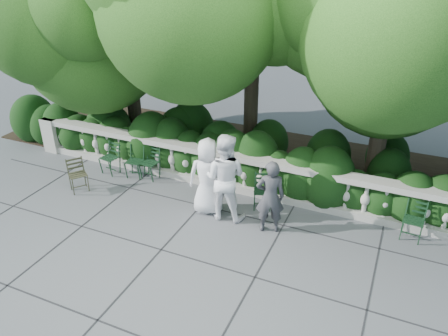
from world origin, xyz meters
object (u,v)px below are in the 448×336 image
at_px(chair_b, 134,179).
at_px(chair_c, 147,181).
at_px(person_woman_grey, 270,197).
at_px(chair_a, 107,175).
at_px(person_businessman, 208,177).
at_px(chair_e, 408,242).
at_px(chair_d, 262,211).
at_px(chair_weathered, 82,193).
at_px(person_casual_man, 224,177).

bearing_deg(chair_b, chair_c, 4.94).
distance_m(chair_c, person_woman_grey, 3.73).
distance_m(chair_a, person_businessman, 3.34).
bearing_deg(chair_b, chair_e, -7.02).
bearing_deg(chair_a, person_woman_grey, 2.18).
distance_m(chair_d, person_businessman, 1.51).
distance_m(chair_c, chair_e, 6.33).
bearing_deg(person_businessman, chair_a, -25.28).
distance_m(chair_a, chair_b, 0.77).
relative_size(chair_weathered, person_businessman, 0.47).
relative_size(chair_c, chair_weathered, 1.00).
distance_m(chair_weathered, person_casual_man, 3.77).
bearing_deg(person_businessman, chair_b, -29.92).
relative_size(chair_d, person_businessman, 0.47).
bearing_deg(chair_e, chair_b, -175.24).
height_order(chair_weathered, person_woman_grey, person_woman_grey).
bearing_deg(person_casual_man, chair_d, -149.46).
relative_size(person_businessman, person_casual_man, 0.90).
relative_size(chair_d, person_woman_grey, 0.51).
height_order(chair_a, chair_weathered, same).
height_order(chair_a, chair_b, same).
relative_size(chair_e, person_businessman, 0.47).
xyz_separation_m(chair_weathered, person_woman_grey, (4.68, 0.40, 0.82)).
xyz_separation_m(chair_a, person_casual_man, (3.60, -0.51, 0.99)).
height_order(chair_c, person_casual_man, person_casual_man).
relative_size(chair_c, person_woman_grey, 0.51).
bearing_deg(chair_c, chair_d, 2.64).
xyz_separation_m(chair_b, chair_weathered, (-0.76, -1.11, 0.00)).
distance_m(chair_a, chair_c, 1.15).
bearing_deg(chair_b, chair_a, 179.46).
height_order(chair_e, person_casual_man, person_casual_man).
xyz_separation_m(chair_a, person_businessman, (3.19, -0.47, 0.89)).
distance_m(chair_e, person_casual_man, 4.03).
bearing_deg(chair_d, person_businessman, -175.99).
bearing_deg(person_woman_grey, chair_weathered, -17.52).
relative_size(chair_e, person_casual_man, 0.42).
relative_size(chair_c, chair_e, 1.00).
bearing_deg(chair_c, chair_e, 5.21).
bearing_deg(chair_c, person_casual_man, -9.82).
relative_size(chair_c, person_businessman, 0.47).
bearing_deg(chair_a, person_casual_man, 1.61).
bearing_deg(chair_e, person_casual_man, -166.15).
bearing_deg(person_woman_grey, chair_b, -32.62).
relative_size(chair_a, person_businessman, 0.47).
relative_size(chair_b, chair_c, 1.00).
height_order(person_businessman, person_woman_grey, person_businessman).
bearing_deg(chair_b, person_woman_grey, -17.56).
distance_m(chair_d, chair_weathered, 4.43).
bearing_deg(chair_e, person_woman_grey, -160.56).
xyz_separation_m(person_businessman, person_casual_man, (0.42, -0.04, 0.10)).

